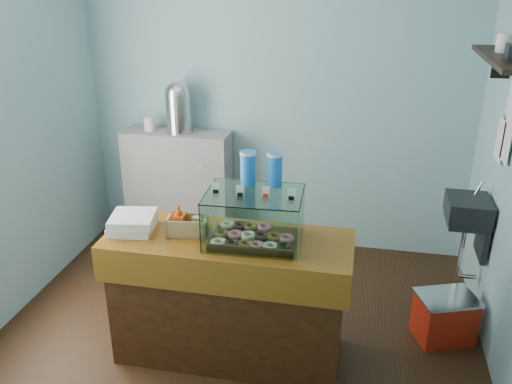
% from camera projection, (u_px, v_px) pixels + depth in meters
% --- Properties ---
extents(ground, '(3.50, 3.50, 0.00)m').
position_uv_depth(ground, '(239.00, 330.00, 4.04)').
color(ground, black).
rests_on(ground, ground).
extents(room_shell, '(3.54, 3.04, 2.82)m').
position_uv_depth(room_shell, '(240.00, 105.00, 3.39)').
color(room_shell, '#7BAAB3').
rests_on(room_shell, ground).
extents(counter, '(1.60, 0.60, 0.90)m').
position_uv_depth(counter, '(229.00, 297.00, 3.64)').
color(counter, '#46220D').
rests_on(counter, ground).
extents(back_shelf, '(1.00, 0.32, 1.10)m').
position_uv_depth(back_shelf, '(179.00, 187.00, 5.19)').
color(back_shelf, '#939496').
rests_on(back_shelf, ground).
extents(display_case, '(0.62, 0.46, 0.55)m').
position_uv_depth(display_case, '(255.00, 215.00, 3.40)').
color(display_case, '#371F10').
rests_on(display_case, counter).
extents(condiment_crate, '(0.27, 0.19, 0.20)m').
position_uv_depth(condiment_crate, '(185.00, 224.00, 3.50)').
color(condiment_crate, tan).
rests_on(condiment_crate, counter).
extents(pastry_boxes, '(0.33, 0.33, 0.11)m').
position_uv_depth(pastry_boxes, '(133.00, 222.00, 3.55)').
color(pastry_boxes, silver).
rests_on(pastry_boxes, counter).
extents(coffee_urn, '(0.26, 0.26, 0.47)m').
position_uv_depth(coffee_urn, '(178.00, 106.00, 4.87)').
color(coffee_urn, silver).
rests_on(coffee_urn, back_shelf).
extents(red_cooler, '(0.48, 0.43, 0.35)m').
position_uv_depth(red_cooler, '(444.00, 317.00, 3.89)').
color(red_cooler, '#AD1E0D').
rests_on(red_cooler, ground).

